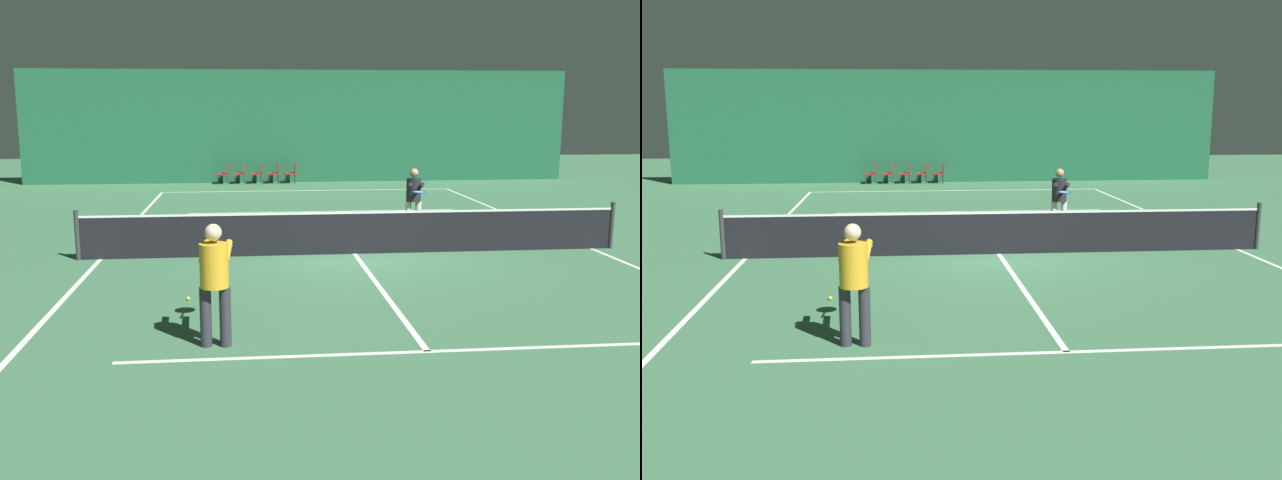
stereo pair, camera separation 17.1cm
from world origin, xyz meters
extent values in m
plane|color=#3D704C|center=(0.00, 0.00, 0.00)|extent=(60.00, 60.00, 0.00)
cube|color=#1E5B3D|center=(0.00, 15.09, 2.34)|extent=(23.00, 0.12, 4.69)
cube|color=white|center=(0.00, 11.90, 0.00)|extent=(11.00, 0.10, 0.00)
cube|color=white|center=(0.00, 6.40, 0.00)|extent=(8.25, 0.10, 0.00)
cube|color=white|center=(0.00, -6.40, 0.00)|extent=(8.25, 0.10, 0.00)
cube|color=white|center=(-5.50, 0.00, 0.00)|extent=(0.10, 23.80, 0.00)
cube|color=white|center=(5.50, 0.00, 0.00)|extent=(0.10, 23.80, 0.00)
cube|color=white|center=(0.00, 0.00, 0.00)|extent=(0.10, 12.80, 0.00)
cube|color=black|center=(0.00, 0.00, 0.47)|extent=(11.90, 0.02, 0.95)
cube|color=white|center=(0.00, 0.00, 0.92)|extent=(11.90, 0.02, 0.05)
cylinder|color=#333338|center=(-5.95, 0.00, 0.53)|extent=(0.10, 0.10, 1.07)
cylinder|color=#333338|center=(5.95, 0.00, 0.53)|extent=(0.10, 0.10, 1.07)
cylinder|color=#2D2D38|center=(-2.96, -5.86, 0.42)|extent=(0.17, 0.17, 0.83)
cylinder|color=#2D2D38|center=(-2.69, -5.88, 0.42)|extent=(0.17, 0.17, 0.83)
cylinder|color=gold|center=(-2.83, -5.87, 1.13)|extent=(0.42, 0.42, 0.60)
sphere|color=beige|center=(-2.83, -5.87, 1.58)|extent=(0.23, 0.23, 0.23)
cylinder|color=gold|center=(-2.96, -5.59, 1.27)|extent=(0.14, 0.58, 0.24)
cylinder|color=gold|center=(-2.65, -5.61, 1.27)|extent=(0.14, 0.58, 0.24)
cylinder|color=black|center=(-2.78, -5.17, 1.20)|extent=(0.05, 0.31, 0.03)
torus|color=#1951B2|center=(-2.75, -4.87, 1.20)|extent=(0.35, 0.35, 0.03)
cylinder|color=silver|center=(-2.75, -4.87, 1.20)|extent=(0.29, 0.29, 0.00)
cylinder|color=beige|center=(2.05, 2.56, 0.40)|extent=(0.17, 0.17, 0.81)
cylinder|color=beige|center=(1.80, 2.59, 0.40)|extent=(0.17, 0.17, 0.81)
cylinder|color=#232328|center=(1.92, 2.57, 1.10)|extent=(0.41, 0.41, 0.58)
sphere|color=tan|center=(1.92, 2.57, 1.54)|extent=(0.22, 0.22, 0.22)
cylinder|color=#232328|center=(2.05, 2.29, 1.23)|extent=(0.15, 0.56, 0.24)
cylinder|color=#232328|center=(1.75, 2.32, 1.23)|extent=(0.15, 0.56, 0.24)
cylinder|color=black|center=(1.85, 1.89, 1.16)|extent=(0.06, 0.31, 0.03)
torus|color=#1951B2|center=(1.82, 1.59, 1.16)|extent=(0.36, 0.36, 0.03)
cylinder|color=silver|center=(1.82, 1.59, 1.16)|extent=(0.30, 0.30, 0.00)
cylinder|color=#2D2D2D|center=(-3.50, 14.73, 0.20)|extent=(0.03, 0.03, 0.39)
cylinder|color=#2D2D2D|center=(-3.50, 14.35, 0.20)|extent=(0.03, 0.03, 0.39)
cylinder|color=#2D2D2D|center=(-3.12, 14.73, 0.20)|extent=(0.03, 0.03, 0.39)
cylinder|color=#2D2D2D|center=(-3.12, 14.35, 0.20)|extent=(0.03, 0.03, 0.39)
cube|color=#A51E1E|center=(-3.31, 14.54, 0.41)|extent=(0.44, 0.44, 0.05)
cube|color=#A51E1E|center=(-3.11, 14.54, 0.64)|extent=(0.04, 0.44, 0.40)
cylinder|color=#2D2D2D|center=(-2.80, 14.73, 0.20)|extent=(0.03, 0.03, 0.39)
cylinder|color=#2D2D2D|center=(-2.80, 14.35, 0.20)|extent=(0.03, 0.03, 0.39)
cylinder|color=#2D2D2D|center=(-2.42, 14.73, 0.20)|extent=(0.03, 0.03, 0.39)
cylinder|color=#2D2D2D|center=(-2.42, 14.35, 0.20)|extent=(0.03, 0.03, 0.39)
cube|color=#A51E1E|center=(-2.61, 14.54, 0.41)|extent=(0.44, 0.44, 0.05)
cube|color=#A51E1E|center=(-2.41, 14.54, 0.64)|extent=(0.04, 0.44, 0.40)
cylinder|color=#2D2D2D|center=(-2.09, 14.73, 0.20)|extent=(0.03, 0.03, 0.39)
cylinder|color=#2D2D2D|center=(-2.09, 14.35, 0.20)|extent=(0.03, 0.03, 0.39)
cylinder|color=#2D2D2D|center=(-1.71, 14.73, 0.20)|extent=(0.03, 0.03, 0.39)
cylinder|color=#2D2D2D|center=(-1.71, 14.35, 0.20)|extent=(0.03, 0.03, 0.39)
cube|color=#A51E1E|center=(-1.90, 14.54, 0.41)|extent=(0.44, 0.44, 0.05)
cube|color=#A51E1E|center=(-1.70, 14.54, 0.64)|extent=(0.04, 0.44, 0.40)
cylinder|color=#2D2D2D|center=(-1.38, 14.73, 0.20)|extent=(0.03, 0.03, 0.39)
cylinder|color=#2D2D2D|center=(-1.38, 14.35, 0.20)|extent=(0.03, 0.03, 0.39)
cylinder|color=#2D2D2D|center=(-1.00, 14.73, 0.20)|extent=(0.03, 0.03, 0.39)
cylinder|color=#2D2D2D|center=(-1.00, 14.35, 0.20)|extent=(0.03, 0.03, 0.39)
cube|color=#A51E1E|center=(-1.19, 14.54, 0.41)|extent=(0.44, 0.44, 0.05)
cube|color=#A51E1E|center=(-0.99, 14.54, 0.64)|extent=(0.04, 0.44, 0.40)
cylinder|color=#2D2D2D|center=(-0.68, 14.73, 0.20)|extent=(0.03, 0.03, 0.39)
cylinder|color=#2D2D2D|center=(-0.68, 14.35, 0.20)|extent=(0.03, 0.03, 0.39)
cylinder|color=#2D2D2D|center=(-0.30, 14.73, 0.20)|extent=(0.03, 0.03, 0.39)
cylinder|color=#2D2D2D|center=(-0.30, 14.35, 0.20)|extent=(0.03, 0.03, 0.39)
cube|color=#A51E1E|center=(-0.49, 14.54, 0.41)|extent=(0.44, 0.44, 0.05)
cube|color=#A51E1E|center=(-0.29, 14.54, 0.64)|extent=(0.04, 0.44, 0.40)
sphere|color=#D1DB33|center=(-3.38, -3.49, 0.03)|extent=(0.07, 0.07, 0.07)
camera|label=1|loc=(-2.39, -15.29, 3.25)|focal=40.00mm
camera|label=2|loc=(-2.22, -15.30, 3.25)|focal=40.00mm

